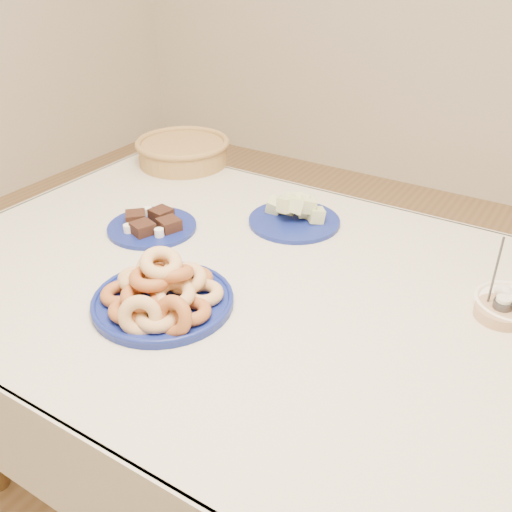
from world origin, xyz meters
name	(u,v)px	position (x,y,z in m)	size (l,w,h in m)	color
ground	(265,494)	(0.00, 0.00, 0.00)	(5.00, 5.00, 0.00)	olive
dining_table	(267,321)	(0.00, 0.00, 0.64)	(1.71, 1.11, 0.75)	brown
donut_platter	(162,293)	(-0.15, -0.20, 0.79)	(0.41, 0.41, 0.14)	navy
melon_plate	(295,214)	(-0.10, 0.31, 0.78)	(0.28, 0.28, 0.09)	navy
brownie_plate	(152,225)	(-0.41, 0.06, 0.76)	(0.32, 0.32, 0.04)	navy
wicker_basket	(183,151)	(-0.64, 0.50, 0.80)	(0.34, 0.34, 0.09)	olive
candle_holder	(501,310)	(0.48, 0.15, 0.77)	(0.13, 0.13, 0.18)	#A77F5C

